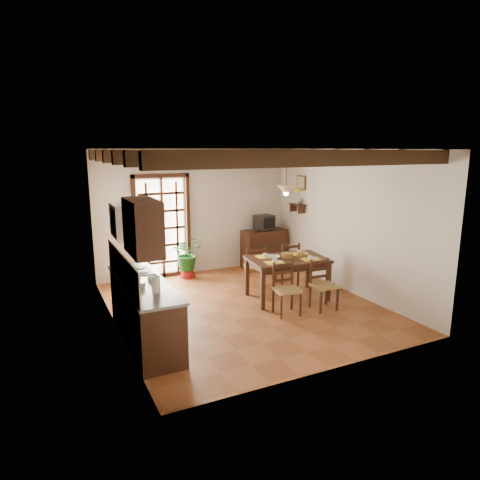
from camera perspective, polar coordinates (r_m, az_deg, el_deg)
ground_plane at (r=7.85m, az=0.62°, el=-8.86°), size 5.00×5.00×0.00m
room_shell at (r=7.39m, az=0.66°, el=4.39°), size 4.52×5.02×2.81m
ceiling_beams at (r=7.33m, az=0.67°, el=11.17°), size 4.50×4.34×0.20m
french_door at (r=9.48m, az=-10.35°, el=2.01°), size 1.26×0.11×2.32m
kitchen_counter at (r=6.54m, az=-12.66°, el=-9.17°), size 0.64×2.25×1.38m
upper_cabinet at (r=5.48m, az=-12.84°, el=1.67°), size 0.35×0.80×0.70m
range_hood at (r=6.71m, az=-15.04°, el=2.45°), size 0.38×0.60×0.54m
counter_items at (r=6.46m, az=-13.04°, el=-4.88°), size 0.50×1.43×0.25m
dining_table at (r=8.14m, az=6.32°, el=-3.09°), size 1.55×1.09×0.79m
chair_near_left at (r=7.47m, az=6.18°, el=-7.74°), size 0.46×0.44×0.90m
chair_near_right at (r=7.80m, az=11.03°, el=-7.07°), size 0.42×0.40×0.89m
chair_far_left at (r=8.76m, az=2.00°, el=-4.67°), size 0.52×0.50×0.89m
chair_far_right at (r=9.04m, az=6.32°, el=-4.16°), size 0.48×0.46×0.91m
table_setting at (r=8.10m, az=6.35°, el=-1.96°), size 1.06×0.70×0.10m
table_bowl at (r=8.04m, az=4.52°, el=-2.29°), size 0.29×0.29×0.05m
sideboard at (r=10.33m, az=3.20°, el=-1.10°), size 1.07×0.50×0.90m
crt_tv at (r=10.20m, az=3.26°, el=2.39°), size 0.45×0.43×0.34m
fuse_box at (r=10.27m, az=1.99°, el=6.21°), size 0.25×0.03×0.32m
plant_pot at (r=9.58m, az=-6.99°, el=-4.32°), size 0.34×0.34×0.21m
potted_plant at (r=9.46m, az=-7.06°, el=-1.65°), size 2.11×1.96×1.92m
wall_shelf at (r=9.87m, az=7.67°, el=4.47°), size 0.20×0.42×0.20m
shelf_vase at (r=9.86m, az=7.69°, el=5.27°), size 0.15×0.15×0.15m
shelf_flowers at (r=9.83m, az=7.72°, el=6.47°), size 0.14×0.14×0.36m
framed_picture at (r=9.86m, az=8.16°, el=7.60°), size 0.03×0.32×0.32m
pendant_lamp at (r=7.97m, az=6.17°, el=6.78°), size 0.36×0.36×0.84m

